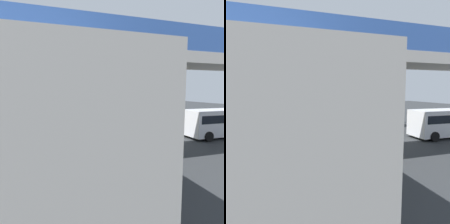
# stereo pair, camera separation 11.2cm
# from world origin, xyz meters

# --- Properties ---
(ground) EXTENTS (80.00, 80.00, 0.00)m
(ground) POSITION_xyz_m (0.00, 0.00, 0.00)
(ground) COLOR #2D3033
(city_bus) EXTENTS (11.54, 2.85, 3.15)m
(city_bus) POSITION_xyz_m (-0.95, 1.18, 1.88)
(city_bus) COLOR yellow
(city_bus) RESTS_ON ground
(parked_van) EXTENTS (4.80, 2.17, 2.05)m
(parked_van) POSITION_xyz_m (-8.23, 6.40, 1.18)
(parked_van) COLOR silver
(parked_van) RESTS_ON ground
(bicycle_orange) EXTENTS (1.77, 0.44, 0.96)m
(bicycle_orange) POSITION_xyz_m (-11.10, 2.83, 0.37)
(bicycle_orange) COLOR black
(bicycle_orange) RESTS_ON ground
(bicycle_green) EXTENTS (1.77, 0.44, 0.96)m
(bicycle_green) POSITION_xyz_m (-9.65, 4.26, 0.37)
(bicycle_green) COLOR black
(bicycle_green) RESTS_ON ground
(pedestrian) EXTENTS (0.38, 0.38, 1.79)m
(pedestrian) POSITION_xyz_m (-8.62, -0.02, 0.89)
(pedestrian) COLOR #2D2D38
(pedestrian) RESTS_ON ground
(lane_dash_leftmost) EXTENTS (2.00, 0.20, 0.01)m
(lane_dash_leftmost) POSITION_xyz_m (-4.00, -3.17, 0.00)
(lane_dash_leftmost) COLOR silver
(lane_dash_leftmost) RESTS_ON ground
(lane_dash_left) EXTENTS (2.00, 0.20, 0.01)m
(lane_dash_left) POSITION_xyz_m (0.00, -3.17, 0.00)
(lane_dash_left) COLOR silver
(lane_dash_left) RESTS_ON ground
(lane_dash_centre) EXTENTS (2.00, 0.20, 0.01)m
(lane_dash_centre) POSITION_xyz_m (4.00, -3.17, 0.00)
(lane_dash_centre) COLOR silver
(lane_dash_centre) RESTS_ON ground
(pedestrian_overpass) EXTENTS (29.47, 2.60, 6.25)m
(pedestrian_overpass) POSITION_xyz_m (0.00, 9.54, 4.60)
(pedestrian_overpass) COLOR #B2ADA5
(pedestrian_overpass) RESTS_ON ground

